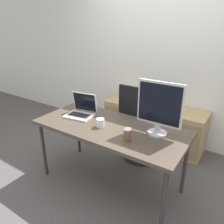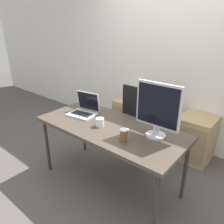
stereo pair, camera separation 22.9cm
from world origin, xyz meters
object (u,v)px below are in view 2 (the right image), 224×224
at_px(office_chair, 145,133).
at_px(cabinet_left, 131,118).
at_px(laptop_center, 84,110).
at_px(coffee_cup_brown, 124,135).
at_px(mouse, 126,130).
at_px(cabinet_right, 195,138).
at_px(monitor, 158,110).
at_px(coffee_cup_white, 100,122).

bearing_deg(office_chair, cabinet_left, 138.99).
xyz_separation_m(laptop_center, coffee_cup_brown, (0.76, -0.22, 0.01)).
bearing_deg(laptop_center, cabinet_left, 92.81).
bearing_deg(mouse, cabinet_right, 72.26).
distance_m(cabinet_right, coffee_cup_brown, 1.43).
bearing_deg(monitor, coffee_cup_brown, -124.22).
height_order(cabinet_left, monitor, monitor).
height_order(laptop_center, coffee_cup_white, laptop_center).
height_order(cabinet_right, coffee_cup_white, coffee_cup_white).
bearing_deg(cabinet_right, coffee_cup_white, -118.10).
height_order(cabinet_left, cabinet_right, same).
relative_size(cabinet_right, monitor, 1.17).
height_order(monitor, coffee_cup_brown, monitor).
bearing_deg(cabinet_left, laptop_center, -87.19).
distance_m(office_chair, monitor, 0.95).
distance_m(monitor, coffee_cup_white, 0.64).
bearing_deg(coffee_cup_white, cabinet_left, 109.39).
relative_size(office_chair, monitor, 2.02).
bearing_deg(cabinet_right, laptop_center, -133.17).
bearing_deg(coffee_cup_white, laptop_center, 161.58).
xyz_separation_m(cabinet_left, cabinet_right, (1.08, 0.00, 0.00)).
bearing_deg(cabinet_left, office_chair, -41.01).
bearing_deg(coffee_cup_brown, office_chair, 107.31).
distance_m(cabinet_left, laptop_center, 1.20).
bearing_deg(coffee_cup_brown, mouse, 119.23).
height_order(mouse, coffee_cup_brown, coffee_cup_brown).
bearing_deg(mouse, office_chair, 103.80).
xyz_separation_m(monitor, coffee_cup_brown, (-0.19, -0.27, -0.22)).
xyz_separation_m(coffee_cup_white, coffee_cup_brown, (0.38, -0.09, 0.02)).
relative_size(cabinet_right, coffee_cup_brown, 5.13).
bearing_deg(office_chair, laptop_center, -129.42).
xyz_separation_m(cabinet_right, coffee_cup_brown, (-0.27, -1.31, 0.51)).
height_order(laptop_center, mouse, laptop_center).
height_order(cabinet_left, coffee_cup_white, coffee_cup_white).
xyz_separation_m(office_chair, mouse, (0.16, -0.65, 0.37)).
xyz_separation_m(office_chair, monitor, (0.44, -0.55, 0.63)).
xyz_separation_m(monitor, coffee_cup_white, (-0.57, -0.18, -0.23)).
height_order(office_chair, coffee_cup_brown, office_chair).
relative_size(office_chair, coffee_cup_brown, 8.86).
relative_size(laptop_center, monitor, 0.65).
relative_size(cabinet_left, laptop_center, 1.79).
distance_m(cabinet_right, coffee_cup_white, 1.46).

